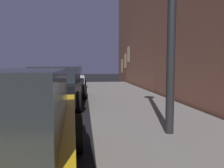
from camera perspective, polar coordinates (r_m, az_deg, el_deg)
car_black at (r=8.40m, az=-14.10°, el=-0.51°), size 2.17×4.46×1.43m
car_silver at (r=14.82m, az=-11.15°, el=1.72°), size 2.24×4.67×1.43m
building_far at (r=17.70m, az=17.89°, el=15.80°), size 7.70×11.82×9.85m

